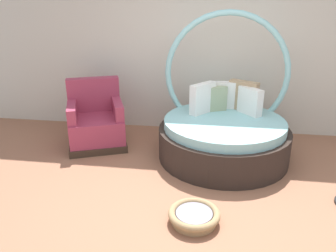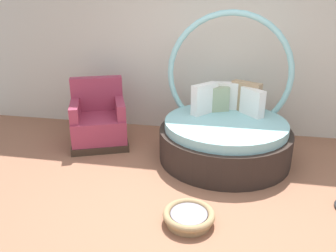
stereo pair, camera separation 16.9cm
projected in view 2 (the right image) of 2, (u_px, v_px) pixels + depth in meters
name	position (u px, v px, depth m)	size (l,w,h in m)	color
ground_plane	(194.00, 208.00, 3.52)	(8.00, 8.00, 0.02)	#936047
back_wall	(214.00, 33.00, 5.03)	(8.00, 0.12, 3.09)	beige
round_daybed	(225.00, 130.00, 4.51)	(1.74, 1.74, 1.91)	#2D231E
red_armchair	(99.00, 121.00, 4.96)	(1.04, 1.04, 0.94)	#38281E
pet_basket	(189.00, 217.00, 3.25)	(0.51, 0.51, 0.13)	#9E7F56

